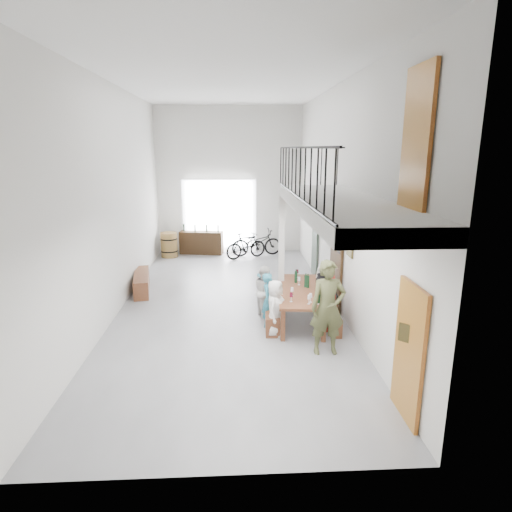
{
  "coord_description": "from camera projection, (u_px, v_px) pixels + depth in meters",
  "views": [
    {
      "loc": [
        0.15,
        -10.51,
        3.97
      ],
      "look_at": [
        0.68,
        -0.5,
        1.43
      ],
      "focal_mm": 30.0,
      "sensor_mm": 36.0,
      "label": 1
    }
  ],
  "objects": [
    {
      "name": "right_wall_decor",
      "position": [
        355.0,
        256.0,
        9.05
      ],
      "size": [
        0.07,
        8.28,
        5.07
      ],
      "color": "#9F631E",
      "rests_on": "ground"
    },
    {
      "name": "balcony",
      "position": [
        338.0,
        207.0,
        7.49
      ],
      "size": [
        1.52,
        5.62,
        4.0
      ],
      "color": "silver",
      "rests_on": "ground"
    },
    {
      "name": "guest_left_d",
      "position": [
        264.0,
        290.0,
        10.71
      ],
      "size": [
        0.56,
        0.75,
        1.04
      ],
      "primitive_type": "imported",
      "rotation": [
        0.0,
        0.0,
        1.85
      ],
      "color": "teal",
      "rests_on": "ground"
    },
    {
      "name": "serving_counter",
      "position": [
        202.0,
        243.0,
        16.45
      ],
      "size": [
        1.7,
        0.73,
        0.87
      ],
      "primitive_type": "cube",
      "rotation": [
        0.0,
        0.0,
        -0.17
      ],
      "color": "#342111",
      "rests_on": "ground"
    },
    {
      "name": "guest_right_a",
      "position": [
        330.0,
        302.0,
        9.47
      ],
      "size": [
        0.41,
        0.8,
        1.31
      ],
      "primitive_type": "imported",
      "rotation": [
        0.0,
        0.0,
        -1.69
      ],
      "color": "red",
      "rests_on": "ground"
    },
    {
      "name": "room_walls",
      "position": [
        227.0,
        166.0,
        10.27
      ],
      "size": [
        12.0,
        12.0,
        12.0
      ],
      "color": "silver",
      "rests_on": "ground"
    },
    {
      "name": "host_standing",
      "position": [
        328.0,
        308.0,
        8.32
      ],
      "size": [
        0.7,
        0.47,
        1.9
      ],
      "primitive_type": "imported",
      "rotation": [
        0.0,
        0.0,
        0.02
      ],
      "color": "#454929",
      "rests_on": "ground"
    },
    {
      "name": "bench_inner",
      "position": [
        271.0,
        312.0,
        10.04
      ],
      "size": [
        0.39,
        1.91,
        0.44
      ],
      "primitive_type": "cube",
      "rotation": [
        0.0,
        0.0,
        -0.05
      ],
      "color": "brown",
      "rests_on": "ground"
    },
    {
      "name": "side_bench",
      "position": [
        142.0,
        282.0,
        12.19
      ],
      "size": [
        0.71,
        1.85,
        0.51
      ],
      "primitive_type": "cube",
      "rotation": [
        0.0,
        0.0,
        0.18
      ],
      "color": "brown",
      "rests_on": "ground"
    },
    {
      "name": "bicycle_far",
      "position": [
        246.0,
        246.0,
        15.73
      ],
      "size": [
        1.64,
        1.11,
        0.97
      ],
      "primitive_type": "imported",
      "rotation": [
        0.0,
        0.0,
        2.02
      ],
      "color": "black",
      "rests_on": "ground"
    },
    {
      "name": "counter_bottles",
      "position": [
        201.0,
        228.0,
        16.29
      ],
      "size": [
        1.37,
        0.34,
        0.28
      ],
      "color": "#10311A",
      "rests_on": "serving_counter"
    },
    {
      "name": "bicycle_near",
      "position": [
        257.0,
        243.0,
        16.15
      ],
      "size": [
        2.0,
        1.0,
        1.0
      ],
      "primitive_type": "imported",
      "rotation": [
        0.0,
        0.0,
        1.75
      ],
      "color": "black",
      "rests_on": "ground"
    },
    {
      "name": "guest_left_a",
      "position": [
        275.0,
        308.0,
        9.2
      ],
      "size": [
        0.6,
        0.72,
        1.25
      ],
      "primitive_type": "imported",
      "rotation": [
        0.0,
        0.0,
        1.19
      ],
      "color": "white",
      "rests_on": "ground"
    },
    {
      "name": "oak_barrel",
      "position": [
        169.0,
        245.0,
        15.97
      ],
      "size": [
        0.63,
        0.63,
        0.92
      ],
      "color": "olive",
      "rests_on": "ground"
    },
    {
      "name": "gateway_portal",
      "position": [
        220.0,
        216.0,
        16.53
      ],
      "size": [
        2.8,
        0.08,
        2.8
      ],
      "primitive_type": "cube",
      "color": "white",
      "rests_on": "ground"
    },
    {
      "name": "guest_left_b",
      "position": [
        269.0,
        300.0,
        9.69
      ],
      "size": [
        0.45,
        0.54,
        1.25
      ],
      "primitive_type": "imported",
      "rotation": [
        0.0,
        0.0,
        1.17
      ],
      "color": "teal",
      "rests_on": "ground"
    },
    {
      "name": "tableware",
      "position": [
        303.0,
        285.0,
        9.77
      ],
      "size": [
        0.6,
        2.02,
        0.35
      ],
      "color": "#10311A",
      "rests_on": "tasting_table"
    },
    {
      "name": "bench_wall",
      "position": [
        328.0,
        314.0,
        9.98
      ],
      "size": [
        0.26,
        1.82,
        0.42
      ],
      "primitive_type": "cube",
      "rotation": [
        0.0,
        0.0,
        -0.01
      ],
      "color": "brown",
      "rests_on": "ground"
    },
    {
      "name": "guest_right_c",
      "position": [
        322.0,
        288.0,
        10.65
      ],
      "size": [
        0.49,
        0.63,
        1.16
      ],
      "primitive_type": "imported",
      "rotation": [
        0.0,
        0.0,
        -1.35
      ],
      "color": "white",
      "rests_on": "ground"
    },
    {
      "name": "tasting_table",
      "position": [
        301.0,
        293.0,
        9.91
      ],
      "size": [
        1.27,
        2.58,
        0.79
      ],
      "rotation": [
        0.0,
        0.0,
        -0.11
      ],
      "color": "brown",
      "rests_on": "ground"
    },
    {
      "name": "potted_plant",
      "position": [
        317.0,
        286.0,
        11.93
      ],
      "size": [
        0.42,
        0.37,
        0.46
      ],
      "primitive_type": "imported",
      "rotation": [
        0.0,
        0.0,
        0.01
      ],
      "color": "#194D14",
      "rests_on": "ground"
    },
    {
      "name": "floor",
      "position": [
        229.0,
        305.0,
        11.15
      ],
      "size": [
        12.0,
        12.0,
        0.0
      ],
      "primitive_type": "plane",
      "color": "slate",
      "rests_on": "ground"
    },
    {
      "name": "guest_left_c",
      "position": [
        265.0,
        291.0,
        10.32
      ],
      "size": [
        0.62,
        0.71,
        1.25
      ],
      "primitive_type": "imported",
      "rotation": [
        0.0,
        0.0,
        1.84
      ],
      "color": "white",
      "rests_on": "ground"
    },
    {
      "name": "guest_right_b",
      "position": [
        322.0,
        296.0,
        10.06
      ],
      "size": [
        0.46,
        1.13,
        1.18
      ],
      "primitive_type": "imported",
      "rotation": [
        0.0,
        0.0,
        -1.68
      ],
      "color": "black",
      "rests_on": "ground"
    }
  ]
}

